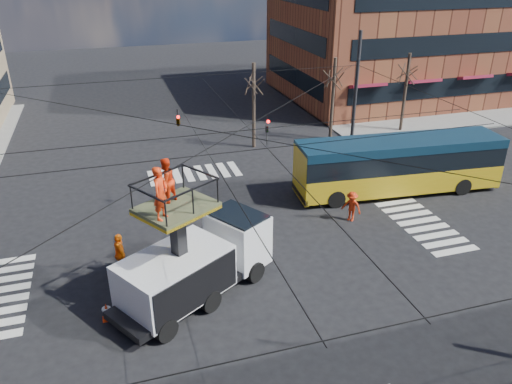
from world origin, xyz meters
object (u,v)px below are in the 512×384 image
object	(u,v)px
utility_truck	(196,251)
worker_ground	(120,255)
traffic_cone	(107,311)
flagger	(352,206)
city_bus	(399,164)

from	to	relation	value
utility_truck	worker_ground	bearing A→B (deg)	109.35
traffic_cone	flagger	size ratio (longest dim) A/B	0.45
utility_truck	flagger	size ratio (longest dim) A/B	4.40
city_bus	flagger	distance (m)	4.85
utility_truck	city_bus	xyz separation A→B (m)	(12.92, 6.19, -0.31)
utility_truck	worker_ground	distance (m)	3.85
city_bus	utility_truck	bearing A→B (deg)	-149.41
flagger	utility_truck	bearing A→B (deg)	-105.58
city_bus	flagger	bearing A→B (deg)	-144.60
traffic_cone	utility_truck	bearing A→B (deg)	8.84
utility_truck	traffic_cone	world-z (taller)	utility_truck
traffic_cone	worker_ground	bearing A→B (deg)	75.63
utility_truck	worker_ground	world-z (taller)	utility_truck
city_bus	flagger	xyz separation A→B (m)	(-4.11, -2.41, -0.91)
utility_truck	flagger	bearing A→B (deg)	-8.26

